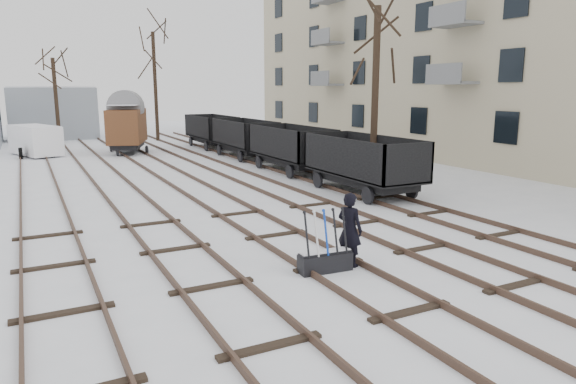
% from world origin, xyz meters
% --- Properties ---
extents(ground, '(120.00, 120.00, 0.00)m').
position_xyz_m(ground, '(0.00, 0.00, 0.00)').
color(ground, white).
rests_on(ground, ground).
extents(tracks, '(13.90, 52.00, 0.16)m').
position_xyz_m(tracks, '(-0.00, 13.67, 0.07)').
color(tracks, black).
rests_on(tracks, ground).
extents(apartment_block, '(10.12, 45.00, 16.10)m').
position_xyz_m(apartment_block, '(19.95, 14.00, 8.05)').
color(apartment_block, '#BAB18F').
rests_on(apartment_block, ground).
extents(shed_right, '(7.00, 6.00, 4.50)m').
position_xyz_m(shed_right, '(-4.00, 40.00, 2.25)').
color(shed_right, '#929BA4').
rests_on(shed_right, ground).
extents(ground_frame, '(1.33, 0.51, 1.49)m').
position_xyz_m(ground_frame, '(-0.26, -0.25, 0.28)').
color(ground_frame, black).
rests_on(ground_frame, ground).
extents(worker, '(0.67, 0.79, 1.84)m').
position_xyz_m(worker, '(0.49, -0.15, 0.92)').
color(worker, black).
rests_on(worker, ground).
extents(freight_wagon_a, '(2.31, 5.78, 2.36)m').
position_xyz_m(freight_wagon_a, '(6.00, 7.10, 0.90)').
color(freight_wagon_a, black).
rests_on(freight_wagon_a, ground).
extents(freight_wagon_b, '(2.31, 5.78, 2.36)m').
position_xyz_m(freight_wagon_b, '(6.00, 13.50, 0.90)').
color(freight_wagon_b, black).
rests_on(freight_wagon_b, ground).
extents(freight_wagon_c, '(2.31, 5.78, 2.36)m').
position_xyz_m(freight_wagon_c, '(6.00, 19.90, 0.90)').
color(freight_wagon_c, black).
rests_on(freight_wagon_c, ground).
extents(freight_wagon_d, '(2.31, 5.78, 2.36)m').
position_xyz_m(freight_wagon_d, '(6.00, 26.30, 0.90)').
color(freight_wagon_d, black).
rests_on(freight_wagon_d, ground).
extents(box_van_wagon, '(3.55, 4.79, 3.28)m').
position_xyz_m(box_van_wagon, '(-0.16, 25.66, 1.91)').
color(box_van_wagon, black).
rests_on(box_van_wagon, ground).
extents(panel_van, '(3.25, 4.82, 1.96)m').
position_xyz_m(panel_van, '(-5.77, 27.09, 1.02)').
color(panel_van, white).
rests_on(panel_van, ground).
extents(tree_near, '(0.30, 0.30, 7.62)m').
position_xyz_m(tree_near, '(6.98, 7.73, 3.81)').
color(tree_near, black).
rests_on(tree_near, ground).
extents(tree_far_left, '(0.30, 0.30, 6.69)m').
position_xyz_m(tree_far_left, '(-3.87, 35.11, 3.35)').
color(tree_far_left, black).
rests_on(tree_far_left, ground).
extents(tree_far_right, '(0.30, 0.30, 8.87)m').
position_xyz_m(tree_far_right, '(3.66, 33.45, 4.43)').
color(tree_far_right, black).
rests_on(tree_far_right, ground).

